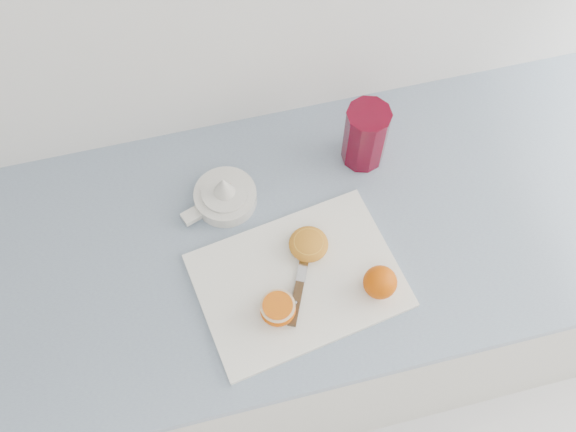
{
  "coord_description": "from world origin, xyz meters",
  "views": [
    {
      "loc": [
        0.1,
        1.14,
        2.06
      ],
      "look_at": [
        0.24,
        1.7,
        0.96
      ],
      "focal_mm": 40.0,
      "sensor_mm": 36.0,
      "label": 1
    }
  ],
  "objects": [
    {
      "name": "citrus_juicer",
      "position": [
        0.13,
        1.8,
        0.91
      ],
      "size": [
        0.16,
        0.13,
        0.09
      ],
      "color": "white",
      "rests_on": "counter"
    },
    {
      "name": "paring_knife",
      "position": [
        0.23,
        1.56,
        0.91
      ],
      "size": [
        0.1,
        0.19,
        0.01
      ],
      "color": "#4B3718",
      "rests_on": "cutting_board"
    },
    {
      "name": "squeezed_shell",
      "position": [
        0.27,
        1.65,
        0.92
      ],
      "size": [
        0.08,
        0.08,
        0.03
      ],
      "color": "orange",
      "rests_on": "cutting_board"
    },
    {
      "name": "whole_orange",
      "position": [
        0.38,
        1.54,
        0.93
      ],
      "size": [
        0.06,
        0.06,
        0.06
      ],
      "color": "#D34406",
      "rests_on": "cutting_board"
    },
    {
      "name": "counter",
      "position": [
        0.22,
        1.7,
        0.45
      ],
      "size": [
        2.39,
        0.64,
        0.89
      ],
      "color": "silver",
      "rests_on": "ground"
    },
    {
      "name": "red_tumbler",
      "position": [
        0.44,
        1.84,
        0.96
      ],
      "size": [
        0.09,
        0.09,
        0.15
      ],
      "color": "#620417",
      "rests_on": "counter"
    },
    {
      "name": "half_orange",
      "position": [
        0.18,
        1.54,
        0.92
      ],
      "size": [
        0.07,
        0.07,
        0.04
      ],
      "color": "#D34406",
      "rests_on": "cutting_board"
    },
    {
      "name": "cutting_board",
      "position": [
        0.24,
        1.59,
        0.9
      ],
      "size": [
        0.42,
        0.33,
        0.01
      ],
      "primitive_type": "cube",
      "rotation": [
        0.0,
        0.0,
        0.16
      ],
      "color": "white",
      "rests_on": "counter"
    }
  ]
}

